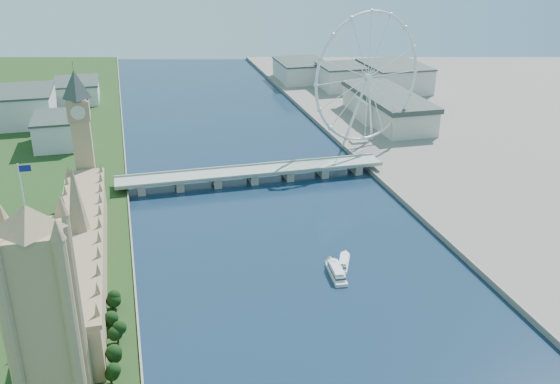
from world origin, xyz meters
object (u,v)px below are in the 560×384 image
object	(u,v)px
victoria_tower	(43,309)
tour_boat_far	(343,265)
tour_boat_near	(336,276)
london_eye	(368,78)

from	to	relation	value
victoria_tower	tour_boat_far	xyz separation A→B (m)	(160.28, 93.93, -54.49)
tour_boat_far	victoria_tower	bearing A→B (deg)	-124.37
victoria_tower	tour_boat_near	world-z (taller)	victoria_tower
london_eye	tour_boat_near	xyz separation A→B (m)	(-103.16, -217.19, -67.52)
victoria_tower	london_eye	distance (m)	393.99
victoria_tower	tour_boat_far	size ratio (longest dim) A/B	4.44
victoria_tower	tour_boat_near	distance (m)	181.35
london_eye	tour_boat_near	size ratio (longest dim) A/B	4.16
london_eye	tour_boat_near	distance (m)	249.75
victoria_tower	tour_boat_far	distance (m)	193.60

